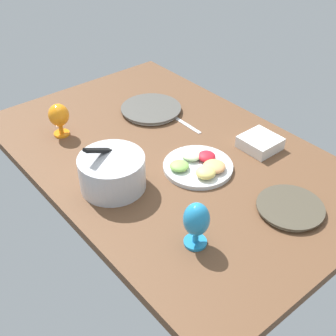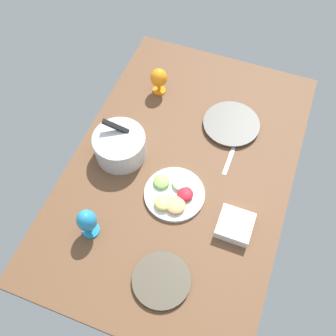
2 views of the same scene
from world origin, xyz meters
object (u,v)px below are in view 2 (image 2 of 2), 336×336
(fruit_platter, at_px, (174,194))
(hurricane_glass_blue, at_px, (87,221))
(dinner_plate_right, at_px, (231,124))
(mixing_bowl, at_px, (120,145))
(dinner_plate_left, at_px, (161,280))
(hurricane_glass_orange, at_px, (159,79))
(square_bowl_white, at_px, (235,225))

(fruit_platter, xyz_separation_m, hurricane_glass_blue, (-0.29, 0.28, 0.08))
(dinner_plate_right, distance_m, mixing_bowl, 0.58)
(hurricane_glass_blue, bearing_deg, fruit_platter, -44.48)
(dinner_plate_left, distance_m, fruit_platter, 0.39)
(hurricane_glass_blue, xyz_separation_m, hurricane_glass_orange, (0.86, 0.02, -0.01))
(mixing_bowl, bearing_deg, hurricane_glass_orange, -3.21)
(fruit_platter, distance_m, hurricane_glass_blue, 0.41)
(dinner_plate_right, xyz_separation_m, square_bowl_white, (-0.54, -0.17, 0.02))
(dinner_plate_left, relative_size, square_bowl_white, 1.62)
(mixing_bowl, xyz_separation_m, square_bowl_white, (-0.18, -0.62, -0.04))
(fruit_platter, height_order, square_bowl_white, fruit_platter)
(dinner_plate_left, distance_m, hurricane_glass_orange, 1.04)
(hurricane_glass_orange, distance_m, square_bowl_white, 0.87)
(dinner_plate_right, distance_m, hurricane_glass_orange, 0.45)
(mixing_bowl, relative_size, square_bowl_white, 1.68)
(mixing_bowl, relative_size, fruit_platter, 0.89)
(dinner_plate_left, bearing_deg, hurricane_glass_orange, 21.79)
(dinner_plate_right, bearing_deg, dinner_plate_left, 176.81)
(mixing_bowl, xyz_separation_m, fruit_platter, (-0.13, -0.32, -0.05))
(hurricane_glass_blue, bearing_deg, mixing_bowl, 5.67)
(dinner_plate_right, height_order, hurricane_glass_orange, hurricane_glass_orange)
(hurricane_glass_orange, bearing_deg, square_bowl_white, -136.51)
(dinner_plate_right, distance_m, square_bowl_white, 0.56)
(hurricane_glass_orange, height_order, square_bowl_white, hurricane_glass_orange)
(dinner_plate_right, relative_size, mixing_bowl, 1.16)
(dinner_plate_right, relative_size, square_bowl_white, 1.96)
(dinner_plate_left, distance_m, mixing_bowl, 0.66)
(fruit_platter, bearing_deg, dinner_plate_right, -15.53)
(mixing_bowl, height_order, fruit_platter, mixing_bowl)
(fruit_platter, relative_size, hurricane_glass_orange, 1.86)
(mixing_bowl, bearing_deg, hurricane_glass_blue, -174.33)
(dinner_plate_right, relative_size, fruit_platter, 1.04)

